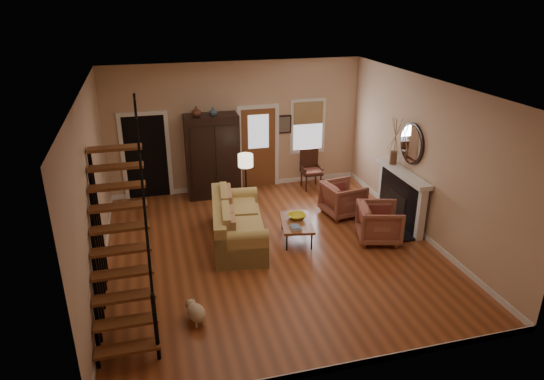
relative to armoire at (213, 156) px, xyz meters
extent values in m
plane|color=brown|center=(0.70, -3.15, -1.05)|extent=(7.00, 7.00, 0.00)
plane|color=white|center=(0.70, -3.15, 2.25)|extent=(7.00, 7.00, 0.00)
cube|color=tan|center=(0.70, 0.35, 0.60)|extent=(6.50, 0.04, 3.30)
cube|color=tan|center=(-2.55, -3.15, 0.60)|extent=(0.04, 7.00, 3.30)
cube|color=tan|center=(3.95, -3.15, 0.60)|extent=(0.04, 7.00, 3.30)
cube|color=black|center=(-1.60, 0.50, 0.00)|extent=(1.00, 0.36, 2.10)
cube|color=brown|center=(1.25, 0.33, 0.00)|extent=(0.90, 0.06, 2.10)
cube|color=silver|center=(2.60, 0.32, 0.50)|extent=(0.96, 0.06, 1.46)
cube|color=black|center=(3.83, -2.65, -0.48)|extent=(0.24, 1.60, 1.15)
cube|color=white|center=(3.77, -2.65, 0.15)|extent=(0.30, 1.95, 0.10)
cylinder|color=silver|center=(3.90, -2.65, 0.80)|extent=(0.05, 0.90, 0.90)
imported|color=#4C2619|center=(-0.35, -0.10, 1.17)|extent=(0.24, 0.24, 0.25)
imported|color=#334C60|center=(0.05, -0.10, 1.16)|extent=(0.20, 0.20, 0.21)
imported|color=gold|center=(1.36, -2.67, -0.59)|extent=(0.37, 0.37, 0.09)
imported|color=maroon|center=(2.96, -3.31, -0.65)|extent=(1.07, 1.06, 0.80)
imported|color=maroon|center=(2.73, -1.93, -0.65)|extent=(0.99, 0.97, 0.79)
camera|label=1|loc=(-1.52, -11.46, 3.83)|focal=32.00mm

